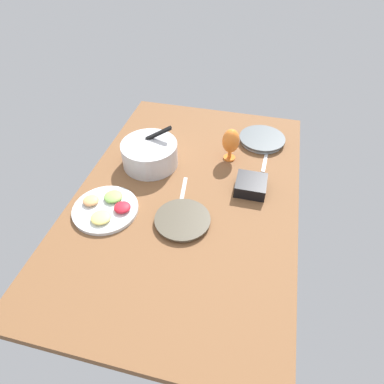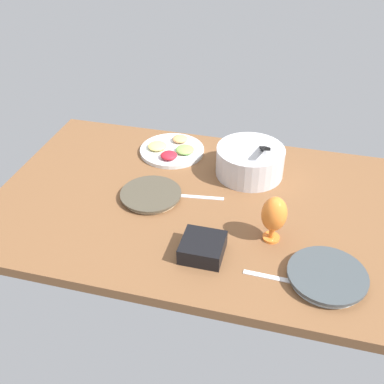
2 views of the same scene
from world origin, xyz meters
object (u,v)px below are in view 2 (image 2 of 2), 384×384
(hurricane_glass_orange, at_px, (274,215))
(square_bowl_black, at_px, (203,247))
(dinner_plate_left, at_px, (151,195))
(mixing_bowl, at_px, (250,160))
(dinner_plate_right, at_px, (327,277))
(fruit_platter, at_px, (172,150))

(hurricane_glass_orange, xyz_separation_m, square_bowl_black, (-0.22, -0.14, -0.08))
(dinner_plate_left, distance_m, mixing_bowl, 0.45)
(dinner_plate_left, height_order, dinner_plate_right, dinner_plate_right)
(fruit_platter, height_order, square_bowl_black, square_bowl_black)
(dinner_plate_right, height_order, mixing_bowl, mixing_bowl)
(dinner_plate_right, xyz_separation_m, fruit_platter, (-0.71, 0.64, -0.00))
(square_bowl_black, bearing_deg, hurricane_glass_orange, 32.09)
(fruit_platter, xyz_separation_m, square_bowl_black, (0.29, -0.62, 0.02))
(dinner_plate_right, relative_size, square_bowl_black, 1.78)
(dinner_plate_left, bearing_deg, square_bowl_black, -43.85)
(mixing_bowl, relative_size, hurricane_glass_orange, 1.58)
(square_bowl_black, bearing_deg, mixing_bowl, 81.55)
(mixing_bowl, bearing_deg, dinner_plate_right, -58.61)
(square_bowl_black, bearing_deg, fruit_platter, 115.27)
(fruit_platter, relative_size, hurricane_glass_orange, 1.63)
(hurricane_glass_orange, bearing_deg, mixing_bowl, 109.51)
(dinner_plate_left, bearing_deg, mixing_bowl, 37.01)
(hurricane_glass_orange, distance_m, square_bowl_black, 0.27)
(dinner_plate_right, distance_m, mixing_bowl, 0.65)
(mixing_bowl, bearing_deg, square_bowl_black, -98.45)
(fruit_platter, height_order, hurricane_glass_orange, hurricane_glass_orange)
(dinner_plate_left, xyz_separation_m, mixing_bowl, (0.36, 0.27, 0.06))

